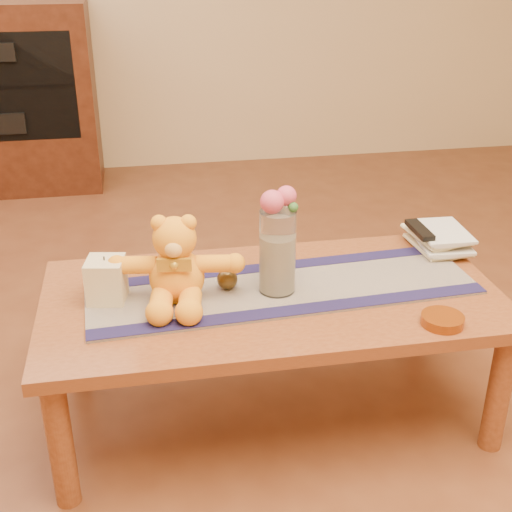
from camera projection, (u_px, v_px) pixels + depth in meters
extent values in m
plane|color=#5D2F1A|center=(271.00, 410.00, 2.28)|extent=(5.50, 5.50, 0.00)
cube|color=brown|center=(272.00, 299.00, 2.10)|extent=(1.40, 0.70, 0.04)
cylinder|color=brown|center=(60.00, 444.00, 1.83)|extent=(0.07, 0.07, 0.41)
cylinder|color=brown|center=(499.00, 392.00, 2.04)|extent=(0.07, 0.07, 0.41)
cylinder|color=brown|center=(73.00, 331.00, 2.35)|extent=(0.07, 0.07, 0.41)
cylinder|color=brown|center=(422.00, 299.00, 2.56)|extent=(0.07, 0.07, 0.41)
cube|color=#201948|center=(283.00, 288.00, 2.11)|extent=(1.22, 0.42, 0.01)
cube|color=#1A1541|center=(296.00, 310.00, 1.98)|extent=(1.20, 0.13, 0.00)
cube|color=#1A1541|center=(271.00, 267.00, 2.23)|extent=(1.20, 0.13, 0.00)
cube|color=beige|center=(106.00, 280.00, 2.01)|extent=(0.13, 0.13, 0.13)
cylinder|color=black|center=(104.00, 258.00, 1.98)|extent=(0.00, 0.00, 0.01)
cylinder|color=silver|center=(277.00, 252.00, 2.03)|extent=(0.11, 0.11, 0.26)
cylinder|color=beige|center=(277.00, 264.00, 2.05)|extent=(0.09, 0.09, 0.18)
sphere|color=#CB4766|center=(272.00, 202.00, 1.95)|extent=(0.07, 0.07, 0.07)
sphere|color=#CB4766|center=(286.00, 196.00, 1.97)|extent=(0.06, 0.06, 0.06)
sphere|color=#454597|center=(279.00, 198.00, 2.00)|extent=(0.04, 0.04, 0.04)
sphere|color=#454597|center=(267.00, 203.00, 1.98)|extent=(0.04, 0.04, 0.04)
sphere|color=#33662D|center=(293.00, 207.00, 1.96)|extent=(0.03, 0.03, 0.03)
sphere|color=#4A3718|center=(227.00, 279.00, 2.09)|extent=(0.08, 0.08, 0.06)
imported|color=#F5EABD|center=(416.00, 248.00, 2.36)|extent=(0.18, 0.23, 0.02)
imported|color=#F5EABD|center=(419.00, 244.00, 2.35)|extent=(0.18, 0.24, 0.02)
imported|color=#F5EABD|center=(415.00, 238.00, 2.34)|extent=(0.19, 0.24, 0.02)
imported|color=#F5EABD|center=(419.00, 233.00, 2.33)|extent=(0.17, 0.23, 0.02)
cube|color=black|center=(420.00, 230.00, 2.32)|extent=(0.05, 0.16, 0.02)
cylinder|color=#BF5914|center=(442.00, 320.00, 1.92)|extent=(0.14, 0.14, 0.03)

